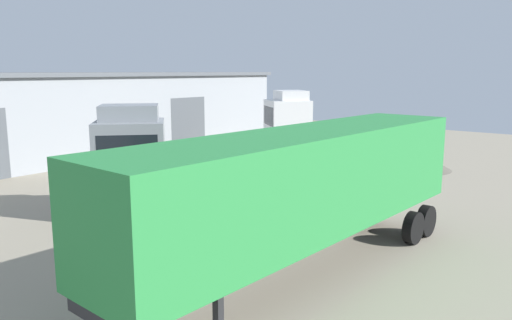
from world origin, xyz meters
TOP-DOWN VIEW (x-y plane):
  - ground_plane at (0.00, 0.00)m, footprint 60.00×60.00m
  - warehouse_building at (0.00, 18.35)m, footprint 32.77×9.21m
  - tractor_unit_white at (8.23, 5.76)m, footprint 6.42×5.77m
  - container_trailer_green at (-6.50, -4.71)m, footprint 12.48×2.99m
  - tractor_unit_grey at (-5.48, 3.91)m, footprint 6.36×6.69m
  - gravel_pile at (9.79, -1.42)m, footprint 3.82×3.82m

SIDE VIEW (x-z plane):
  - ground_plane at x=0.00m, z-range 0.00..0.00m
  - gravel_pile at x=9.79m, z-range 0.00..1.06m
  - tractor_unit_grey at x=-5.48m, z-range -0.14..4.05m
  - tractor_unit_white at x=8.23m, z-range -0.12..4.13m
  - container_trailer_green at x=-6.50m, z-range 0.56..4.47m
  - warehouse_building at x=0.00m, z-range 0.01..5.34m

